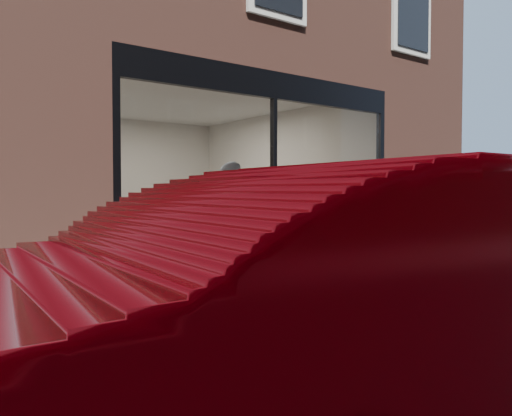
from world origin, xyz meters
TOP-DOWN VIEW (x-y plane):
  - ground at (0.00, 0.00)m, footprint 120.00×120.00m
  - sidewalk_near at (0.00, 1.00)m, footprint 40.00×2.00m
  - kerb_near at (0.00, -0.05)m, footprint 40.00×0.10m
  - host_building_pier_right at (3.75, 8.00)m, footprint 2.50×12.00m
  - host_building_backfill at (0.00, 11.00)m, footprint 5.00×6.00m
  - cafe_floor at (0.00, 5.00)m, footprint 6.00×6.00m
  - cafe_ceiling at (0.00, 5.00)m, footprint 6.00×6.00m
  - cafe_wall_back at (0.00, 7.99)m, footprint 5.00×0.00m
  - cafe_wall_left at (-2.49, 5.00)m, footprint 0.00×6.00m
  - cafe_wall_right at (2.49, 5.00)m, footprint 0.00×6.00m
  - storefront_kick at (0.00, 2.05)m, footprint 5.00×0.10m
  - storefront_header at (0.00, 2.05)m, footprint 5.00×0.10m
  - storefront_mullion at (0.00, 2.05)m, footprint 0.06×0.10m
  - storefront_glass at (0.00, 2.02)m, footprint 4.80×0.00m
  - banquette at (0.00, 2.45)m, footprint 4.00×0.55m
  - person at (-0.33, 2.77)m, footprint 0.73×0.53m
  - cafe_table_left at (-0.60, 3.44)m, footprint 0.74×0.74m
  - cafe_table_right at (1.24, 3.39)m, footprint 0.68×0.68m
  - cafe_chair_left at (-0.76, 4.30)m, footprint 0.43×0.43m
  - cafe_chair_right at (1.07, 3.68)m, footprint 0.51×0.51m
  - wall_poster at (-2.45, 4.62)m, footprint 0.02×0.64m
  - parked_car at (-2.26, -2.09)m, footprint 4.83×1.92m

SIDE VIEW (x-z plane):
  - ground at x=0.00m, z-range 0.00..0.00m
  - sidewalk_near at x=0.00m, z-range 0.00..0.01m
  - cafe_floor at x=0.00m, z-range 0.02..0.02m
  - kerb_near at x=0.00m, z-range 0.00..0.12m
  - storefront_kick at x=0.00m, z-range 0.00..0.30m
  - banquette at x=0.00m, z-range 0.00..0.45m
  - cafe_chair_left at x=-0.76m, z-range 0.22..0.26m
  - cafe_chair_right at x=1.07m, z-range 0.22..0.26m
  - cafe_table_left at x=-0.60m, z-range 0.72..0.76m
  - cafe_table_right at x=1.24m, z-range 0.72..0.76m
  - parked_car at x=-2.26m, z-range 0.00..1.56m
  - person at x=-0.33m, z-range 0.00..1.88m
  - wall_poster at x=-2.45m, z-range 0.97..1.83m
  - storefront_mullion at x=0.00m, z-range 0.30..2.80m
  - storefront_glass at x=0.00m, z-range -0.85..3.95m
  - cafe_wall_back at x=0.00m, z-range -0.90..4.10m
  - cafe_wall_left at x=-2.49m, z-range -1.40..4.60m
  - cafe_wall_right at x=2.49m, z-range -1.40..4.60m
  - host_building_pier_right at x=3.75m, z-range 0.00..3.20m
  - host_building_backfill at x=0.00m, z-range 0.00..3.20m
  - storefront_header at x=0.00m, z-range 2.80..3.20m
  - cafe_ceiling at x=0.00m, z-range 3.19..3.19m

